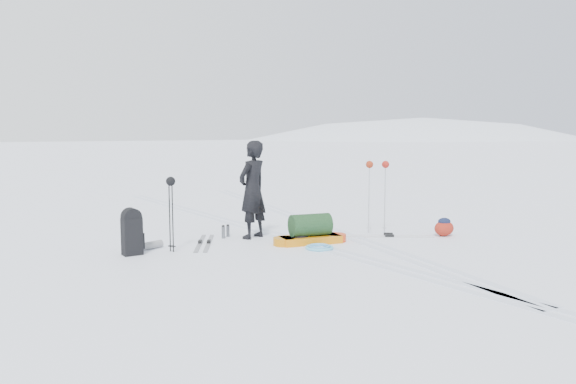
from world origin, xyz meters
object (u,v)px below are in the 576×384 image
(skier, at_px, (253,190))
(expedition_rucksack, at_px, (134,233))
(ski_poles_black, at_px, (171,190))
(pulk_sled, at_px, (310,232))

(skier, xyz_separation_m, expedition_rucksack, (-2.38, -0.26, -0.58))
(ski_poles_black, bearing_deg, skier, 27.98)
(skier, bearing_deg, pulk_sled, 99.93)
(skier, relative_size, expedition_rucksack, 2.35)
(pulk_sled, distance_m, expedition_rucksack, 3.16)
(pulk_sled, relative_size, expedition_rucksack, 1.85)
(skier, distance_m, pulk_sled, 1.42)
(expedition_rucksack, bearing_deg, pulk_sled, -17.36)
(pulk_sled, height_order, expedition_rucksack, expedition_rucksack)
(skier, relative_size, pulk_sled, 1.27)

